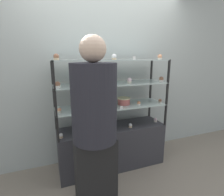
# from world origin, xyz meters

# --- Properties ---
(ground_plane) EXTENTS (20.00, 20.00, 0.00)m
(ground_plane) POSITION_xyz_m (0.00, 0.00, 0.00)
(ground_plane) COLOR gray
(back_wall) EXTENTS (8.00, 0.05, 2.60)m
(back_wall) POSITION_xyz_m (0.00, 0.37, 1.30)
(back_wall) COLOR #A8B2AD
(back_wall) RESTS_ON ground_plane
(display_base) EXTENTS (1.51, 0.44, 0.61)m
(display_base) POSITION_xyz_m (0.00, 0.00, 0.31)
(display_base) COLOR #333338
(display_base) RESTS_ON ground_plane
(display_riser_lower) EXTENTS (1.51, 0.44, 0.31)m
(display_riser_lower) POSITION_xyz_m (0.00, 0.00, 0.90)
(display_riser_lower) COLOR black
(display_riser_lower) RESTS_ON display_base
(display_riser_middle) EXTENTS (1.51, 0.44, 0.31)m
(display_riser_middle) POSITION_xyz_m (0.00, 0.00, 1.21)
(display_riser_middle) COLOR black
(display_riser_middle) RESTS_ON display_riser_lower
(display_riser_upper) EXTENTS (1.51, 0.44, 0.31)m
(display_riser_upper) POSITION_xyz_m (0.00, 0.00, 1.52)
(display_riser_upper) COLOR black
(display_riser_upper) RESTS_ON display_riser_middle
(layer_cake_centerpiece) EXTENTS (0.18, 0.18, 0.10)m
(layer_cake_centerpiece) POSITION_xyz_m (0.18, 0.01, 0.97)
(layer_cake_centerpiece) COLOR #C66660
(layer_cake_centerpiece) RESTS_ON display_riser_lower
(sheet_cake_frosted) EXTENTS (0.22, 0.13, 0.07)m
(sheet_cake_frosted) POSITION_xyz_m (-0.26, 0.05, 0.65)
(sheet_cake_frosted) COLOR beige
(sheet_cake_frosted) RESTS_ON display_base
(cupcake_0) EXTENTS (0.05, 0.05, 0.06)m
(cupcake_0) POSITION_xyz_m (-0.70, -0.11, 0.64)
(cupcake_0) COLOR #CCB28C
(cupcake_0) RESTS_ON display_base
(cupcake_1) EXTENTS (0.05, 0.05, 0.06)m
(cupcake_1) POSITION_xyz_m (0.23, -0.12, 0.64)
(cupcake_1) COLOR #CCB28C
(cupcake_1) RESTS_ON display_base
(cupcake_2) EXTENTS (0.05, 0.05, 0.06)m
(cupcake_2) POSITION_xyz_m (0.69, -0.05, 0.64)
(cupcake_2) COLOR beige
(cupcake_2) RESTS_ON display_base
(price_tag_0) EXTENTS (0.04, 0.00, 0.04)m
(price_tag_0) POSITION_xyz_m (-0.41, -0.20, 0.64)
(price_tag_0) COLOR white
(price_tag_0) RESTS_ON display_base
(cupcake_3) EXTENTS (0.05, 0.05, 0.06)m
(cupcake_3) POSITION_xyz_m (-0.70, -0.06, 0.95)
(cupcake_3) COLOR beige
(cupcake_3) RESTS_ON display_riser_lower
(cupcake_4) EXTENTS (0.05, 0.05, 0.06)m
(cupcake_4) POSITION_xyz_m (-0.36, -0.05, 0.95)
(cupcake_4) COLOR white
(cupcake_4) RESTS_ON display_riser_lower
(cupcake_5) EXTENTS (0.05, 0.05, 0.06)m
(cupcake_5) POSITION_xyz_m (-0.00, -0.08, 0.95)
(cupcake_5) COLOR beige
(cupcake_5) RESTS_ON display_riser_lower
(cupcake_6) EXTENTS (0.05, 0.05, 0.06)m
(cupcake_6) POSITION_xyz_m (0.35, -0.11, 0.95)
(cupcake_6) COLOR white
(cupcake_6) RESTS_ON display_riser_lower
(cupcake_7) EXTENTS (0.05, 0.05, 0.06)m
(cupcake_7) POSITION_xyz_m (0.71, -0.10, 0.95)
(cupcake_7) COLOR beige
(cupcake_7) RESTS_ON display_riser_lower
(price_tag_1) EXTENTS (0.04, 0.00, 0.04)m
(price_tag_1) POSITION_xyz_m (0.05, -0.20, 0.95)
(price_tag_1) COLOR white
(price_tag_1) RESTS_ON display_riser_lower
(cupcake_8) EXTENTS (0.06, 0.06, 0.07)m
(cupcake_8) POSITION_xyz_m (-0.70, -0.11, 1.27)
(cupcake_8) COLOR white
(cupcake_8) RESTS_ON display_riser_middle
(cupcake_9) EXTENTS (0.06, 0.06, 0.07)m
(cupcake_9) POSITION_xyz_m (-0.23, -0.06, 1.27)
(cupcake_9) COLOR beige
(cupcake_9) RESTS_ON display_riser_middle
(cupcake_10) EXTENTS (0.06, 0.06, 0.07)m
(cupcake_10) POSITION_xyz_m (0.22, -0.07, 1.27)
(cupcake_10) COLOR beige
(cupcake_10) RESTS_ON display_riser_middle
(cupcake_11) EXTENTS (0.06, 0.06, 0.07)m
(cupcake_11) POSITION_xyz_m (0.70, -0.11, 1.27)
(cupcake_11) COLOR white
(cupcake_11) RESTS_ON display_riser_middle
(price_tag_2) EXTENTS (0.04, 0.00, 0.04)m
(price_tag_2) POSITION_xyz_m (-0.04, -0.20, 1.25)
(price_tag_2) COLOR white
(price_tag_2) RESTS_ON display_riser_middle
(cupcake_12) EXTENTS (0.06, 0.06, 0.07)m
(cupcake_12) POSITION_xyz_m (-0.69, -0.06, 1.57)
(cupcake_12) COLOR #CCB28C
(cupcake_12) RESTS_ON display_riser_upper
(cupcake_13) EXTENTS (0.06, 0.06, 0.07)m
(cupcake_13) POSITION_xyz_m (-0.00, -0.07, 1.57)
(cupcake_13) COLOR #CCB28C
(cupcake_13) RESTS_ON display_riser_upper
(cupcake_14) EXTENTS (0.06, 0.06, 0.07)m
(cupcake_14) POSITION_xyz_m (0.71, -0.04, 1.57)
(cupcake_14) COLOR beige
(cupcake_14) RESTS_ON display_riser_upper
(price_tag_3) EXTENTS (0.04, 0.00, 0.04)m
(price_tag_3) POSITION_xyz_m (0.22, -0.20, 1.56)
(price_tag_3) COLOR white
(price_tag_3) RESTS_ON display_riser_upper
(customer_figure) EXTENTS (0.41, 0.41, 1.76)m
(customer_figure) POSITION_xyz_m (-0.43, -0.68, 0.94)
(customer_figure) COLOR black
(customer_figure) RESTS_ON ground_plane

